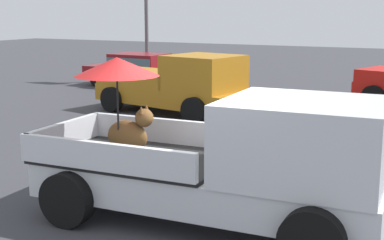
{
  "coord_description": "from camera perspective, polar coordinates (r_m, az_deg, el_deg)",
  "views": [
    {
      "loc": [
        3.29,
        -6.93,
        3.05
      ],
      "look_at": [
        -1.15,
        1.79,
        1.1
      ],
      "focal_mm": 51.65,
      "sensor_mm": 36.0,
      "label": 1
    }
  ],
  "objects": [
    {
      "name": "parked_sedan_far",
      "position": [
        22.57,
        -5.56,
        5.35
      ],
      "size": [
        4.35,
        2.07,
        1.33
      ],
      "rotation": [
        0.0,
        0.0,
        3.11
      ],
      "color": "black",
      "rests_on": "ground"
    },
    {
      "name": "pickup_truck_main",
      "position": [
        7.8,
        4.37,
        -4.19
      ],
      "size": [
        5.13,
        2.44,
        2.37
      ],
      "rotation": [
        0.0,
        0.0,
        0.05
      ],
      "color": "black",
      "rests_on": "ground"
    },
    {
      "name": "pickup_truck_far",
      "position": [
        16.39,
        -1.54,
        3.64
      ],
      "size": [
        5.06,
        2.9,
        1.8
      ],
      "rotation": [
        0.0,
        0.0,
        -0.2
      ],
      "color": "black",
      "rests_on": "ground"
    },
    {
      "name": "ground_plane",
      "position": [
        8.25,
        1.52,
        -10.42
      ],
      "size": [
        80.0,
        80.0,
        0.0
      ],
      "primitive_type": "plane",
      "color": "#38383D"
    }
  ]
}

